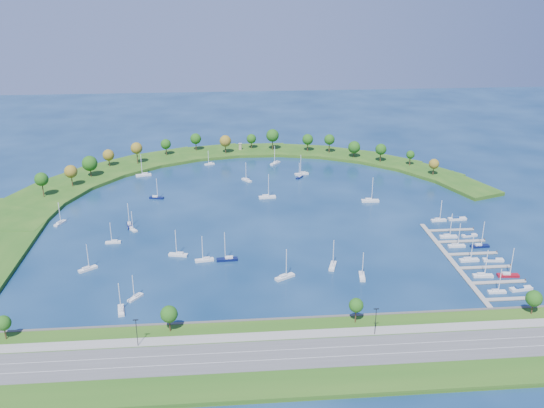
{
  "coord_description": "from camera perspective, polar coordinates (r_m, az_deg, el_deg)",
  "views": [
    {
      "loc": [
        -19.94,
        -284.74,
        116.72
      ],
      "look_at": [
        5.0,
        5.0,
        4.0
      ],
      "focal_mm": 39.2,
      "sensor_mm": 36.0,
      "label": 1
    }
  ],
  "objects": [
    {
      "name": "moored_boat_14",
      "position": [
        267.33,
        -8.99,
        -4.76
      ],
      "size": [
        8.77,
        4.24,
        12.43
      ],
      "rotation": [
        0.0,
        0.0,
        2.91
      ],
      "color": "silver",
      "rests_on": "ground"
    },
    {
      "name": "moored_boat_0",
      "position": [
        285.92,
        -15.0,
        -3.49
      ],
      "size": [
        7.1,
        2.34,
        10.3
      ],
      "rotation": [
        0.0,
        0.0,
        3.2
      ],
      "color": "silver",
      "rests_on": "ground"
    },
    {
      "name": "moored_boat_21",
      "position": [
        330.25,
        9.4,
        0.37
      ],
      "size": [
        9.7,
        3.09,
        14.11
      ],
      "rotation": [
        0.0,
        0.0,
        -0.04
      ],
      "color": "silver",
      "rests_on": "ground"
    },
    {
      "name": "docked_boat_7",
      "position": [
        288.33,
        19.32,
        -3.77
      ],
      "size": [
        8.67,
        2.83,
        12.58
      ],
      "rotation": [
        0.0,
        0.0,
        0.05
      ],
      "color": "#09103B",
      "rests_on": "ground"
    },
    {
      "name": "docked_boat_10",
      "position": [
        311.98,
        15.7,
        -1.44
      ],
      "size": [
        7.77,
        2.46,
        11.3
      ],
      "rotation": [
        0.0,
        0.0,
        0.04
      ],
      "color": "silver",
      "rests_on": "ground"
    },
    {
      "name": "docked_boat_3",
      "position": [
        265.43,
        21.72,
        -6.31
      ],
      "size": [
        9.06,
        3.38,
        13.01
      ],
      "rotation": [
        0.0,
        0.0,
        -0.1
      ],
      "color": "maroon",
      "rests_on": "ground"
    },
    {
      "name": "moored_boat_18",
      "position": [
        248.95,
        8.64,
        -6.8
      ],
      "size": [
        3.37,
        8.19,
        11.69
      ],
      "rotation": [
        0.0,
        0.0,
        4.57
      ],
      "color": "silver",
      "rests_on": "ground"
    },
    {
      "name": "breakwater_trees",
      "position": [
        387.82,
        -4.64,
        5.24
      ],
      "size": [
        234.02,
        94.66,
        14.87
      ],
      "color": "#382314",
      "rests_on": "breakwater"
    },
    {
      "name": "moored_boat_11",
      "position": [
        336.76,
        -11.03,
        0.66
      ],
      "size": [
        8.28,
        4.05,
        11.72
      ],
      "rotation": [
        0.0,
        0.0,
        6.04
      ],
      "color": "#09103B",
      "rests_on": "ground"
    },
    {
      "name": "moored_boat_16",
      "position": [
        245.53,
        1.23,
        -6.95
      ],
      "size": [
        8.81,
        6.65,
        12.94
      ],
      "rotation": [
        0.0,
        0.0,
        0.54
      ],
      "color": "silver",
      "rests_on": "ground"
    },
    {
      "name": "docked_boat_1",
      "position": [
        256.73,
        22.78,
        -7.49
      ],
      "size": [
        9.44,
        3.76,
        1.87
      ],
      "rotation": [
        0.0,
        0.0,
        0.13
      ],
      "color": "silver",
      "rests_on": "ground"
    },
    {
      "name": "harbor_tower",
      "position": [
        417.39,
        -3.06,
        5.54
      ],
      "size": [
        2.6,
        2.6,
        4.58
      ],
      "color": "gray",
      "rests_on": "breakwater"
    },
    {
      "name": "moored_boat_13",
      "position": [
        263.68,
        -17.29,
        -5.91
      ],
      "size": [
        7.76,
        6.68,
        11.82
      ],
      "rotation": [
        0.0,
        0.0,
        0.65
      ],
      "color": "silver",
      "rests_on": "ground"
    },
    {
      "name": "moored_boat_7",
      "position": [
        315.21,
        -19.69,
        -1.68
      ],
      "size": [
        4.99,
        7.9,
        11.28
      ],
      "rotation": [
        0.0,
        0.0,
        1.17
      ],
      "color": "silver",
      "rests_on": "ground"
    },
    {
      "name": "breakwater",
      "position": [
        353.95,
        -8.93,
        1.84
      ],
      "size": [
        286.74,
        247.64,
        2.0
      ],
      "color": "#205015",
      "rests_on": "ground"
    },
    {
      "name": "docked_boat_8",
      "position": [
        294.04,
        16.57,
        -2.95
      ],
      "size": [
        8.37,
        2.62,
        12.19
      ],
      "rotation": [
        0.0,
        0.0,
        -0.04
      ],
      "color": "silver",
      "rests_on": "ground"
    },
    {
      "name": "docked_boat_5",
      "position": [
        276.92,
        20.44,
        -5.03
      ],
      "size": [
        9.07,
        3.42,
        1.81
      ],
      "rotation": [
        0.0,
        0.0,
        -0.11
      ],
      "color": "silver",
      "rests_on": "ground"
    },
    {
      "name": "docked_boat_4",
      "position": [
        273.22,
        18.39,
        -5.06
      ],
      "size": [
        8.56,
        2.63,
        12.49
      ],
      "rotation": [
        0.0,
        0.0,
        0.03
      ],
      "color": "silver",
      "rests_on": "ground"
    },
    {
      "name": "moored_boat_6",
      "position": [
        392.36,
        -6.03,
        3.89
      ],
      "size": [
        6.84,
        3.84,
        9.7
      ],
      "rotation": [
        0.0,
        0.0,
        3.46
      ],
      "color": "silver",
      "rests_on": "ground"
    },
    {
      "name": "moored_boat_8",
      "position": [
        255.6,
        5.85,
        -5.87
      ],
      "size": [
        4.83,
        8.68,
        12.3
      ],
      "rotation": [
        0.0,
        0.0,
        1.25
      ],
      "color": "silver",
      "rests_on": "ground"
    },
    {
      "name": "ground",
      "position": [
        308.38,
        -0.85,
        -1.06
      ],
      "size": [
        700.0,
        700.0,
        0.0
      ],
      "primitive_type": "plane",
      "color": "#072342",
      "rests_on": "ground"
    },
    {
      "name": "south_shoreline",
      "position": [
        199.97,
        1.78,
        -14.18
      ],
      "size": [
        420.0,
        43.1,
        11.6
      ],
      "color": "#205015",
      "rests_on": "ground"
    },
    {
      "name": "moored_boat_3",
      "position": [
        391.72,
        0.32,
        3.99
      ],
      "size": [
        7.35,
        8.0,
        12.5
      ],
      "rotation": [
        0.0,
        0.0,
        4.0
      ],
      "color": "silver",
      "rests_on": "ground"
    },
    {
      "name": "moored_boat_17",
      "position": [
        260.66,
        -4.32,
        -5.25
      ],
      "size": [
        9.32,
        3.07,
        13.51
      ],
      "rotation": [
        0.0,
        0.0,
        3.2
      ],
      "color": "#09103B",
      "rests_on": "ground"
    },
    {
      "name": "moored_boat_20",
      "position": [
        359.25,
        -2.44,
        2.36
      ],
      "size": [
        6.23,
        7.67,
        11.48
      ],
      "rotation": [
        0.0,
        0.0,
        2.17
      ],
      "color": "silver",
      "rests_on": "ground"
    },
    {
      "name": "docked_boat_9",
      "position": [
        298.48,
        18.41,
        -2.87
      ],
      "size": [
        7.87,
        3.35,
        1.56
      ],
      "rotation": [
        0.0,
        0.0,
        0.16
      ],
      "color": "silver",
      "rests_on": "ground"
    },
    {
      "name": "moored_boat_4",
      "position": [
        376.51,
        -12.23,
        2.79
      ],
      "size": [
        9.77,
        4.59,
        13.86
      ],
      "rotation": [
        0.0,
        0.0,
        3.36
      ],
      "color": "silver",
      "rests_on": "ground"
    },
    {
      "name": "moored_boat_15",
      "position": [
        331.18,
        -0.48,
        0.73
      ],
      "size": [
        9.68,
        3.52,
        13.92
      ],
      "rotation": [
        0.0,
        0.0,
        6.38
      ],
      "color": "silver",
      "rests_on": "ground"
    },
    {
      "name": "docked_boat_2",
      "position": [
        261.53,
        19.58,
        -6.43
      ],
      "size": [
        8.46,
        2.98,
        12.2
      ],
      "rotation": [
        0.0,
        0.0,
        -0.08
      ],
      "color": "silver",
      "rests_on": "ground"
    },
    {
      "name": "docked_boat_11",
      "position": [
        316.32,
        17.34,
        -1.35
      ],
      "size": [
        9.36,
        2.89,
        1.89
      ],
      "rotation": [
        0.0,
        0.0,
        0.03
      ],
      "color": "silver",
      "rests_on": "ground"
    },
    {
      "name": "moored_boat_2",
      "position": [
        261.09,
        -6.5,
        -5.29
      ],
      "size": [
        8.4,
        3.51,
        11.97
      ],
      "rotation": [
        0.0,
        0.0,
        3.3
      ],
      "color": "silver",
      "rests_on": "ground"
    },
    {
      "name": "moored_boat_9",
      "position": [
        237.16,
        -12.98,
        -8.66
      ],
      "size": [
        5.81,
        6.79,
        10.33
      ],
      "rotation": [
        0.0,
        0.0,
        4.07
      ],
      "color": "silver",
      "rests_on": "ground"
    },
    {
      "name": "moored_boat_12",
      "position": [
        229.92,
        -14.3,
        -9.8
      ],
      "size": [
        3.51,
        8.13,
        11.57
      ],
      "rotation": [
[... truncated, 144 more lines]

